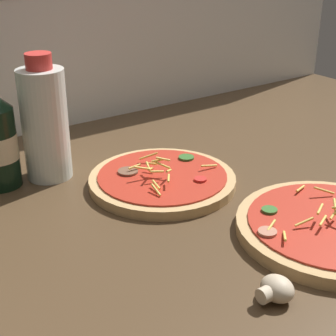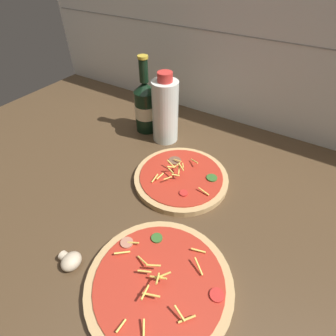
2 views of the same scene
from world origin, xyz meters
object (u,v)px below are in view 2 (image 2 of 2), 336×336
(pizza_near, at_px, (159,284))
(beer_bottle, at_px, (146,106))
(oil_bottle, at_px, (165,111))
(mushroom_left, at_px, (70,261))
(pizza_far, at_px, (181,178))

(pizza_near, bearing_deg, beer_bottle, 127.96)
(pizza_near, xyz_separation_m, oil_bottle, (-0.25, 0.41, 0.09))
(beer_bottle, xyz_separation_m, mushroom_left, (0.16, -0.48, -0.07))
(beer_bottle, xyz_separation_m, oil_bottle, (0.08, -0.01, 0.01))
(oil_bottle, relative_size, mushroom_left, 4.85)
(pizza_near, height_order, mushroom_left, pizza_near)
(pizza_near, bearing_deg, mushroom_left, -161.75)
(pizza_far, distance_m, beer_bottle, 0.28)
(pizza_near, height_order, pizza_far, pizza_far)
(pizza_near, bearing_deg, oil_bottle, 121.18)
(beer_bottle, bearing_deg, pizza_near, -52.04)
(oil_bottle, height_order, mushroom_left, oil_bottle)
(beer_bottle, relative_size, mushroom_left, 5.42)
(mushroom_left, bearing_deg, pizza_far, 79.00)
(mushroom_left, bearing_deg, pizza_near, 18.25)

